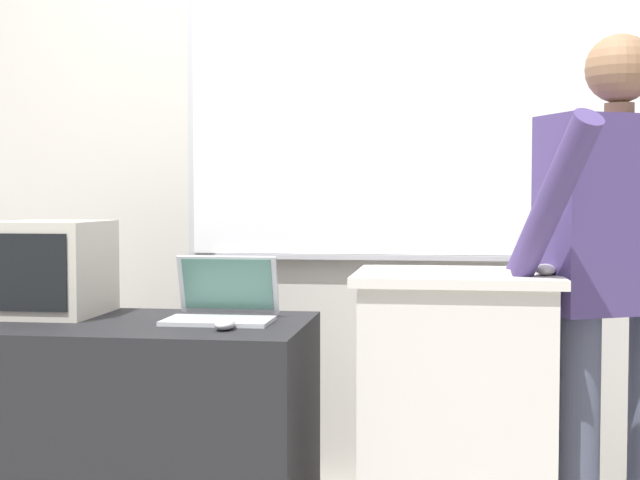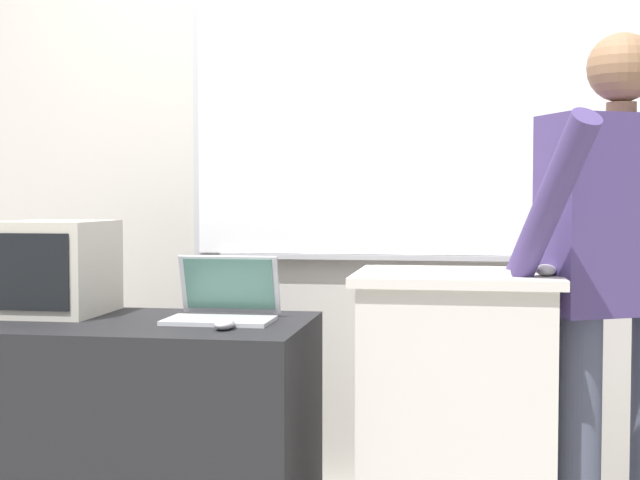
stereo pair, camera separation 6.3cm
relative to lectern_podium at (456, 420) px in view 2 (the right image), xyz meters
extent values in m
cube|color=beige|center=(-0.48, 0.81, 1.01)|extent=(6.40, 0.12, 2.96)
cube|color=#B7B7BC|center=(-0.13, 0.74, 0.98)|extent=(1.90, 0.02, 1.06)
cube|color=white|center=(-0.13, 0.74, 0.98)|extent=(1.85, 0.02, 1.01)
cube|color=#B7B7BC|center=(-0.13, 0.72, 0.46)|extent=(1.66, 0.04, 0.02)
cube|color=beige|center=(0.00, 0.00, -0.02)|extent=(0.58, 0.48, 0.90)
cube|color=beige|center=(0.00, 0.00, 0.45)|extent=(0.63, 0.52, 0.03)
cube|color=black|center=(-1.02, -0.05, -0.09)|extent=(1.10, 0.67, 0.76)
cylinder|color=#474C60|center=(0.38, -0.01, -0.06)|extent=(0.13, 0.13, 0.81)
cube|color=#473870|center=(0.49, 0.05, 0.64)|extent=(0.52, 0.41, 0.61)
cylinder|color=#8C6647|center=(0.49, 0.05, 0.97)|extent=(0.09, 0.09, 0.04)
sphere|color=#8C6647|center=(0.49, 0.05, 1.09)|extent=(0.21, 0.21, 0.21)
cylinder|color=#473870|center=(0.26, -0.24, 0.68)|extent=(0.26, 0.41, 0.51)
cube|color=#B7BABF|center=(-0.75, -0.05, 0.30)|extent=(0.34, 0.20, 0.01)
cube|color=#B7BABF|center=(-0.75, 0.08, 0.41)|extent=(0.34, 0.07, 0.20)
cube|color=#4C7A6B|center=(-0.75, 0.08, 0.41)|extent=(0.30, 0.06, 0.17)
cube|color=beige|center=(-0.03, -0.07, 0.47)|extent=(0.45, 0.14, 0.02)
ellipsoid|color=#BCBCC1|center=(-0.69, -0.19, 0.31)|extent=(0.06, 0.10, 0.03)
ellipsoid|color=silver|center=(0.26, -0.08, 0.48)|extent=(0.06, 0.10, 0.03)
cube|color=#BCB7A8|center=(-1.37, 0.08, 0.46)|extent=(0.34, 0.38, 0.32)
cube|color=black|center=(-1.37, -0.12, 0.46)|extent=(0.28, 0.01, 0.25)
camera|label=1|loc=(-0.04, -2.80, 0.69)|focal=50.00mm
camera|label=2|loc=(0.03, -2.79, 0.69)|focal=50.00mm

